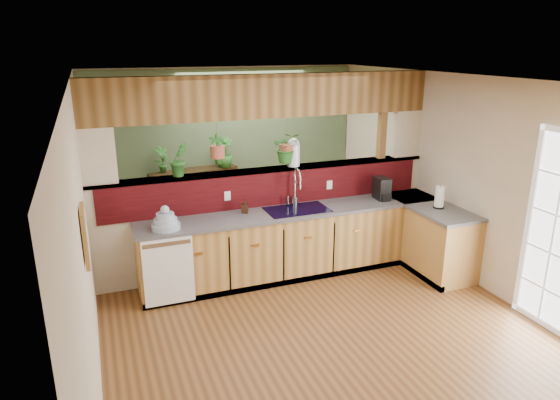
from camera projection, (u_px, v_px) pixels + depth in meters
name	position (u px, v px, depth m)	size (l,w,h in m)	color
ground	(309.00, 310.00, 5.79)	(4.60, 7.00, 0.01)	brown
ceiling	(313.00, 81.00, 5.01)	(4.60, 7.00, 0.01)	brown
wall_back	(226.00, 145.00, 8.51)	(4.60, 0.02, 2.60)	beige
wall_left	(84.00, 231.00, 4.61)	(0.02, 7.00, 2.60)	beige
wall_right	(480.00, 184.00, 6.18)	(0.02, 7.00, 2.60)	beige
pass_through_partition	(271.00, 182.00, 6.64)	(4.60, 0.21, 2.60)	beige
pass_through_ledge	(269.00, 170.00, 6.58)	(4.60, 0.21, 0.04)	brown
header_beam	(268.00, 96.00, 6.29)	(4.60, 0.15, 0.55)	brown
sage_backwall	(227.00, 145.00, 8.50)	(4.55, 0.02, 2.55)	#4A6042
countertop	(340.00, 239.00, 6.71)	(4.14, 1.52, 0.90)	olive
dishwasher	(169.00, 271.00, 5.73)	(0.58, 0.03, 0.82)	white
navy_sink	(297.00, 215.00, 6.49)	(0.82, 0.50, 0.18)	black
framed_print	(85.00, 236.00, 3.83)	(0.04, 0.35, 0.45)	olive
faucet	(296.00, 186.00, 6.54)	(0.23, 0.23, 0.52)	#B7B7B2
dish_stack	(166.00, 222.00, 5.76)	(0.33, 0.33, 0.29)	#9AAEC7
soap_dispenser	(245.00, 206.00, 6.32)	(0.08, 0.08, 0.18)	#382014
coffee_maker	(382.00, 189.00, 6.86)	(0.16, 0.27, 0.31)	black
paper_towel	(439.00, 197.00, 6.50)	(0.14, 0.14, 0.31)	black
glass_jar	(293.00, 152.00, 6.63)	(0.17, 0.17, 0.38)	silver
ledge_plant_left	(179.00, 159.00, 6.11)	(0.24, 0.19, 0.43)	#225A1F
hanging_plant_a	(217.00, 139.00, 6.21)	(0.23, 0.18, 0.50)	brown
hanging_plant_b	(287.00, 134.00, 6.53)	(0.44, 0.40, 0.53)	brown
shelving_console	(195.00, 198.00, 8.31)	(1.45, 0.39, 0.97)	black
shelf_plant_a	(162.00, 159.00, 7.93)	(0.23, 0.15, 0.43)	#225A1F
shelf_plant_b	(224.00, 152.00, 8.27)	(0.28, 0.28, 0.50)	#225A1F
floor_plant	(315.00, 212.00, 7.99)	(0.68, 0.59, 0.76)	#225A1F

